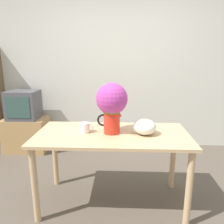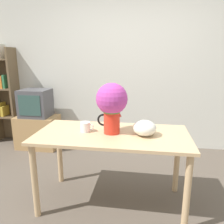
% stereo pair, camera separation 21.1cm
% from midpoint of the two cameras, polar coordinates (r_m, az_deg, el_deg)
% --- Properties ---
extents(ground_plane, '(12.00, 12.00, 0.00)m').
position_cam_midpoint_polar(ground_plane, '(2.43, 2.94, -24.33)').
color(ground_plane, brown).
extents(wall_back, '(8.00, 0.05, 2.60)m').
position_cam_midpoint_polar(wall_back, '(3.70, 5.97, 10.75)').
color(wall_back, silver).
rests_on(wall_back, ground_plane).
extents(table, '(1.51, 0.74, 0.78)m').
position_cam_midpoint_polar(table, '(2.21, 2.79, -8.29)').
color(table, tan).
rests_on(table, ground_plane).
extents(flower_vase, '(0.31, 0.31, 0.50)m').
position_cam_midpoint_polar(flower_vase, '(2.10, 2.83, 2.25)').
color(flower_vase, red).
rests_on(flower_vase, table).
extents(coffee_mug, '(0.14, 0.10, 0.10)m').
position_cam_midpoint_polar(coffee_mug, '(2.20, -4.18, -3.94)').
color(coffee_mug, white).
rests_on(coffee_mug, table).
extents(white_bowl, '(0.22, 0.22, 0.15)m').
position_cam_midpoint_polar(white_bowl, '(2.13, 11.38, -4.15)').
color(white_bowl, silver).
rests_on(white_bowl, table).
extents(tv_stand, '(0.68, 0.42, 0.55)m').
position_cam_midpoint_polar(tv_stand, '(3.92, -17.29, -4.96)').
color(tv_stand, tan).
rests_on(tv_stand, ground_plane).
extents(tv_set, '(0.47, 0.41, 0.45)m').
position_cam_midpoint_polar(tv_set, '(3.79, -17.86, 2.21)').
color(tv_set, '#4C4C51').
rests_on(tv_set, tv_stand).
extents(bookshelf, '(0.45, 0.29, 1.72)m').
position_cam_midpoint_polar(bookshelf, '(4.30, -25.27, 5.27)').
color(bookshelf, brown).
rests_on(bookshelf, ground_plane).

